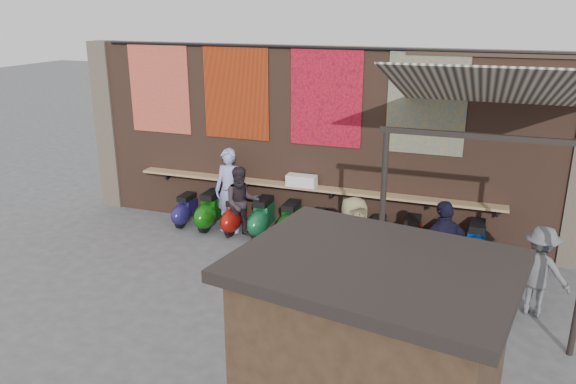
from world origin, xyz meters
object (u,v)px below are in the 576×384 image
object	(u,v)px
shelf_box	(301,181)
shopper_navy	(442,251)
scooter_stool_10	(475,244)
shopper_grey	(539,271)
scooter_stool_4	(290,221)
scooter_stool_6	(349,229)
scooter_stool_5	(317,227)
scooter_stool_8	(411,238)
diner_left	(230,191)
scooter_stool_3	(262,218)
market_stall	(369,382)
diner_right	(242,203)
scooter_stool_9	(441,243)
shopper_tan	(353,246)
scooter_stool_0	(185,210)
scooter_stool_2	(235,216)
scooter_stool_1	(210,211)
scooter_stool_7	(377,235)

from	to	relation	value
shelf_box	shopper_navy	xyz separation A→B (m)	(3.11, -1.85, -0.37)
scooter_stool_10	shopper_grey	bearing A→B (deg)	-57.72
scooter_stool_4	scooter_stool_6	distance (m)	1.30
scooter_stool_6	scooter_stool_5	bearing A→B (deg)	-179.38
scooter_stool_4	scooter_stool_8	distance (m)	2.56
scooter_stool_10	diner_left	size ratio (longest dim) A/B	0.47
scooter_stool_3	market_stall	bearing A→B (deg)	-58.57
diner_right	scooter_stool_9	bearing A→B (deg)	-31.62
scooter_stool_3	shopper_navy	distance (m)	4.22
scooter_stool_9	shopper_tan	size ratio (longest dim) A/B	0.46
scooter_stool_6	shopper_tan	size ratio (longest dim) A/B	0.50
diner_left	shopper_tan	size ratio (longest dim) A/B	1.07
scooter_stool_0	shopper_navy	bearing A→B (deg)	-14.96
scooter_stool_0	market_stall	size ratio (longest dim) A/B	0.31
shelf_box	scooter_stool_3	world-z (taller)	shelf_box
scooter_stool_0	diner_right	size ratio (longest dim) A/B	0.47
market_stall	scooter_stool_6	bearing A→B (deg)	115.33
scooter_stool_0	shopper_tan	world-z (taller)	shopper_tan
diner_left	shopper_grey	xyz separation A→B (m)	(6.15, -1.54, -0.18)
scooter_stool_2	diner_left	bearing A→B (deg)	167.96
scooter_stool_10	diner_right	size ratio (longest dim) A/B	0.56
scooter_stool_0	scooter_stool_3	xyz separation A→B (m)	(1.89, 0.01, 0.06)
scooter_stool_8	diner_right	distance (m)	3.59
shopper_navy	shopper_grey	world-z (taller)	shopper_navy
scooter_stool_2	diner_left	size ratio (longest dim) A/B	0.43
scooter_stool_2	diner_right	distance (m)	0.53
scooter_stool_2	scooter_stool_5	distance (m)	1.88
shopper_navy	shopper_tan	size ratio (longest dim) A/B	1.00
scooter_stool_5	diner_left	xyz separation A→B (m)	(-2.00, -0.01, 0.59)
scooter_stool_1	scooter_stool_6	world-z (taller)	scooter_stool_1
shelf_box	scooter_stool_1	size ratio (longest dim) A/B	0.73
scooter_stool_9	diner_left	xyz separation A→B (m)	(-4.53, 0.04, 0.55)
shopper_navy	market_stall	distance (m)	4.29
scooter_stool_5	scooter_stool_7	world-z (taller)	scooter_stool_5
shelf_box	scooter_stool_7	xyz separation A→B (m)	(1.71, -0.27, -0.90)
scooter_stool_3	shopper_tan	xyz separation A→B (m)	(2.45, -1.87, 0.47)
shopper_grey	scooter_stool_1	bearing A→B (deg)	2.34
scooter_stool_3	diner_left	world-z (taller)	diner_left
scooter_stool_7	shopper_tan	world-z (taller)	shopper_tan
scooter_stool_5	shelf_box	bearing A→B (deg)	146.90
scooter_stool_4	scooter_stool_9	bearing A→B (deg)	-1.19
scooter_stool_4	scooter_stool_8	size ratio (longest dim) A/B	1.00
scooter_stool_1	scooter_stool_7	bearing A→B (deg)	0.68
scooter_stool_5	scooter_stool_8	distance (m)	1.95
shopper_navy	diner_right	bearing A→B (deg)	-55.45
scooter_stool_5	shopper_tan	xyz separation A→B (m)	(1.20, -1.88, 0.53)
scooter_stool_9	shopper_grey	distance (m)	2.23
scooter_stool_5	scooter_stool_7	size ratio (longest dim) A/B	1.00
scooter_stool_10	market_stall	size ratio (longest dim) A/B	0.36
market_stall	scooter_stool_9	bearing A→B (deg)	97.58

